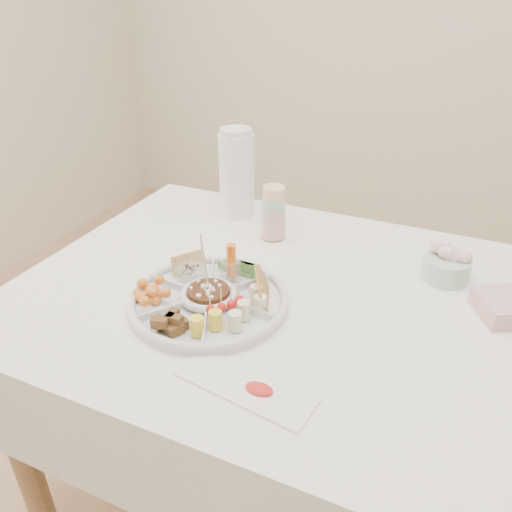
% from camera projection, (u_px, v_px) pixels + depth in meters
% --- Properties ---
extents(floor, '(4.00, 4.00, 0.00)m').
position_uv_depth(floor, '(303.00, 494.00, 1.61)').
color(floor, tan).
rests_on(floor, ground).
extents(dining_table, '(1.52, 1.02, 0.76)m').
position_uv_depth(dining_table, '(309.00, 409.00, 1.42)').
color(dining_table, white).
rests_on(dining_table, floor).
extents(party_tray, '(0.41, 0.41, 0.04)m').
position_uv_depth(party_tray, '(209.00, 297.00, 1.20)').
color(party_tray, white).
rests_on(party_tray, dining_table).
extents(bean_dip, '(0.11, 0.11, 0.04)m').
position_uv_depth(bean_dip, '(209.00, 295.00, 1.20)').
color(bean_dip, '#321B0E').
rests_on(bean_dip, party_tray).
extents(tortillas, '(0.10, 0.10, 0.06)m').
position_uv_depth(tortillas, '(263.00, 289.00, 1.19)').
color(tortillas, '#B27148').
rests_on(tortillas, party_tray).
extents(carrot_cucumber, '(0.12, 0.12, 0.10)m').
position_uv_depth(carrot_cucumber, '(237.00, 259.00, 1.28)').
color(carrot_cucumber, orange).
rests_on(carrot_cucumber, party_tray).
extents(pita_raisins, '(0.12, 0.12, 0.06)m').
position_uv_depth(pita_raisins, '(186.00, 266.00, 1.29)').
color(pita_raisins, tan).
rests_on(pita_raisins, party_tray).
extents(cherries, '(0.12, 0.12, 0.05)m').
position_uv_depth(cherries, '(154.00, 293.00, 1.19)').
color(cherries, orange).
rests_on(cherries, party_tray).
extents(granola_chunks, '(0.10, 0.10, 0.04)m').
position_uv_depth(granola_chunks, '(175.00, 321.00, 1.09)').
color(granola_chunks, '#4F3513').
rests_on(granola_chunks, party_tray).
extents(banana_tomato, '(0.11, 0.11, 0.08)m').
position_uv_depth(banana_tomato, '(234.00, 312.00, 1.08)').
color(banana_tomato, '#E4CB7B').
rests_on(banana_tomato, party_tray).
extents(cup_stack, '(0.09, 0.09, 0.20)m').
position_uv_depth(cup_stack, '(274.00, 208.00, 1.47)').
color(cup_stack, silver).
rests_on(cup_stack, dining_table).
extents(thermos, '(0.14, 0.14, 0.29)m').
position_uv_depth(thermos, '(237.00, 172.00, 1.60)').
color(thermos, white).
rests_on(thermos, dining_table).
extents(flower_bowl, '(0.13, 0.13, 0.09)m').
position_uv_depth(flower_bowl, '(447.00, 263.00, 1.29)').
color(flower_bowl, '#A2CDB1').
rests_on(flower_bowl, dining_table).
extents(napkin_stack, '(0.19, 0.18, 0.05)m').
position_uv_depth(napkin_stack, '(511.00, 306.00, 1.16)').
color(napkin_stack, '#DAA0A7').
rests_on(napkin_stack, dining_table).
extents(placemat, '(0.29, 0.13, 0.01)m').
position_uv_depth(placemat, '(245.00, 387.00, 0.97)').
color(placemat, silver).
rests_on(placemat, dining_table).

